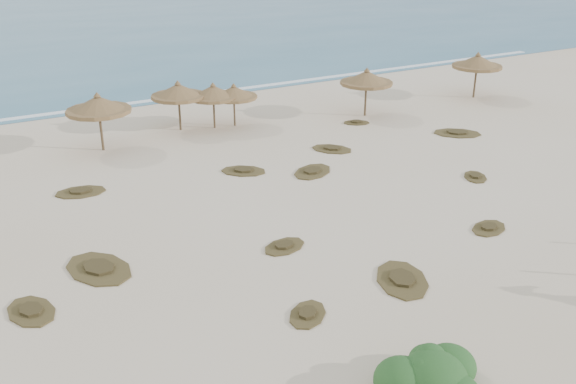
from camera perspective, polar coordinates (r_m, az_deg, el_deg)
name	(u,v)px	position (r m, az deg, el deg)	size (l,w,h in m)	color
ground	(394,270)	(22.87, 9.39, -6.81)	(160.00, 160.00, 0.00)	beige
ocean	(33,14)	(91.84, -21.69, 14.51)	(200.00, 100.00, 0.01)	#2B6082
foam_line	(155,100)	(44.63, -11.71, 8.00)	(70.00, 0.60, 0.01)	white
palapa_1	(98,105)	(34.74, -16.52, 7.40)	(4.32, 4.32, 3.14)	brown
palapa_2	(178,92)	(37.32, -9.74, 8.79)	(3.12, 3.12, 2.91)	brown
palapa_3	(213,93)	(37.48, -6.67, 8.76)	(3.61, 3.61, 2.70)	brown
palapa_4	(234,93)	(37.75, -4.84, 8.77)	(3.26, 3.26, 2.56)	brown
palapa_5	(367,78)	(39.90, 7.00, 9.99)	(4.14, 4.14, 3.01)	brown
palapa_6	(477,62)	(45.73, 16.48, 11.01)	(3.94, 3.94, 3.11)	brown
bush	(432,379)	(17.50, 12.70, -15.90)	(2.96, 2.61, 1.33)	#2C5C27
scrub_0	(31,311)	(21.81, -21.87, -9.79)	(1.76, 2.30, 0.16)	brown
scrub_1	(99,268)	(23.48, -16.47, -6.52)	(2.74, 3.39, 0.16)	brown
scrub_2	(284,246)	(23.98, -0.33, -4.83)	(2.03, 1.60, 0.16)	brown
scrub_3	(313,171)	(31.00, 2.20, 1.85)	(2.81, 2.50, 0.16)	brown
scrub_4	(475,177)	(31.61, 16.31, 1.32)	(1.75, 1.90, 0.16)	brown
scrub_5	(457,133)	(37.92, 14.81, 5.10)	(3.19, 3.02, 0.16)	brown
scrub_6	(81,192)	(30.12, -17.96, 0.03)	(2.45, 1.83, 0.16)	brown
scrub_7	(332,149)	(34.16, 3.93, 3.86)	(2.49, 2.59, 0.16)	brown
scrub_9	(402,279)	(22.24, 10.09, -7.64)	(2.71, 3.14, 0.16)	brown
scrub_10	(356,122)	(38.84, 6.11, 6.17)	(1.86, 1.62, 0.16)	brown
scrub_11	(308,314)	(20.16, 1.75, -10.79)	(1.96, 1.93, 0.16)	brown
scrub_12	(489,228)	(26.56, 17.42, -3.06)	(2.03, 1.64, 0.16)	brown
scrub_13	(244,171)	(31.14, -3.97, 1.91)	(2.62, 2.48, 0.16)	brown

